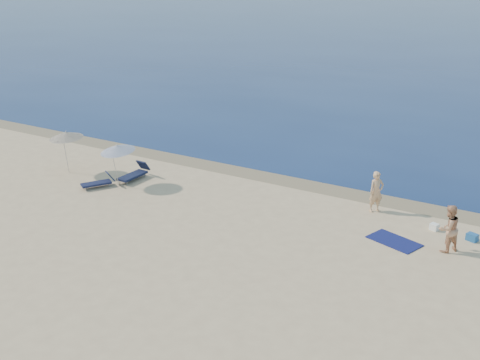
# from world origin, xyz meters

# --- Properties ---
(wet_sand_strip) EXTENTS (240.00, 1.60, 0.00)m
(wet_sand_strip) POSITION_xyz_m (0.00, 19.40, 0.00)
(wet_sand_strip) COLOR #847254
(wet_sand_strip) RESTS_ON ground
(person_left) EXTENTS (0.76, 0.78, 1.81)m
(person_left) POSITION_xyz_m (3.08, 17.96, 0.91)
(person_left) COLOR #DBA87B
(person_left) RESTS_ON ground
(person_right) EXTENTS (1.09, 1.14, 1.85)m
(person_right) POSITION_xyz_m (6.60, 15.70, 0.93)
(person_right) COLOR tan
(person_right) RESTS_ON ground
(beach_towel) EXTENTS (2.22, 1.67, 0.03)m
(beach_towel) POSITION_xyz_m (4.70, 15.49, 0.02)
(beach_towel) COLOR #0F144D
(beach_towel) RESTS_ON ground
(white_bag) EXTENTS (0.38, 0.35, 0.27)m
(white_bag) POSITION_xyz_m (5.77, 17.33, 0.14)
(white_bag) COLOR white
(white_bag) RESTS_ON ground
(blue_cooler) EXTENTS (0.49, 0.42, 0.29)m
(blue_cooler) POSITION_xyz_m (7.28, 17.10, 0.15)
(blue_cooler) COLOR #1C579B
(blue_cooler) RESTS_ON ground
(umbrella_near) EXTENTS (2.18, 2.20, 2.15)m
(umbrella_near) POSITION_xyz_m (-8.58, 14.76, 1.85)
(umbrella_near) COLOR silver
(umbrella_near) RESTS_ON ground
(umbrella_far) EXTENTS (2.22, 2.23, 2.24)m
(umbrella_far) POSITION_xyz_m (-12.03, 14.85, 1.97)
(umbrella_far) COLOR silver
(umbrella_far) RESTS_ON ground
(lounger_left) EXTENTS (0.66, 1.86, 0.81)m
(lounger_left) POSITION_xyz_m (-8.46, 15.71, 0.30)
(lounger_left) COLOR #141C39
(lounger_left) RESTS_ON ground
(lounger_right) EXTENTS (1.27, 1.61, 0.70)m
(lounger_right) POSITION_xyz_m (-9.26, 14.02, 0.25)
(lounger_right) COLOR #161C3E
(lounger_right) RESTS_ON ground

